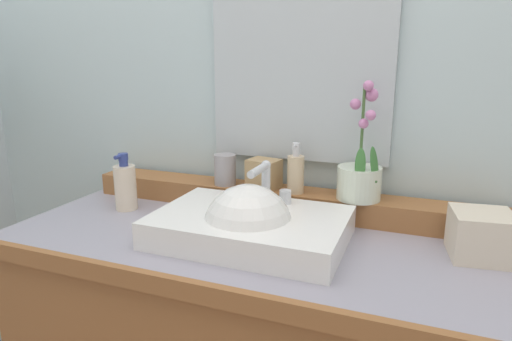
{
  "coord_description": "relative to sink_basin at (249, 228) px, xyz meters",
  "views": [
    {
      "loc": [
        0.37,
        -0.98,
        1.3
      ],
      "look_at": [
        -0.0,
        -0.01,
        1.04
      ],
      "focal_mm": 30.65,
      "sensor_mm": 36.0,
      "label": 1
    }
  ],
  "objects": [
    {
      "name": "soap_dispenser",
      "position": [
        0.05,
        0.22,
        0.09
      ],
      "size": [
        0.05,
        0.05,
        0.15
      ],
      "color": "#D2B68E",
      "rests_on": "back_ledge"
    },
    {
      "name": "tissue_box",
      "position": [
        0.53,
        0.11,
        0.02
      ],
      "size": [
        0.15,
        0.15,
        0.11
      ],
      "primitive_type": "cube",
      "rotation": [
        0.0,
        0.0,
        0.13
      ],
      "color": "beige",
      "rests_on": "vanity_cabinet"
    },
    {
      "name": "mirror",
      "position": [
        0.03,
        0.31,
        0.43
      ],
      "size": [
        0.54,
        0.02,
        0.64
      ],
      "primitive_type": "cube",
      "color": "silver"
    },
    {
      "name": "sink_basin",
      "position": [
        0.0,
        0.0,
        0.0
      ],
      "size": [
        0.47,
        0.32,
        0.26
      ],
      "color": "white",
      "rests_on": "vanity_cabinet"
    },
    {
      "name": "lotion_bottle",
      "position": [
        -0.44,
        0.09,
        0.04
      ],
      "size": [
        0.06,
        0.07,
        0.17
      ],
      "color": "beige",
      "rests_on": "vanity_cabinet"
    },
    {
      "name": "back_ledge",
      "position": [
        0.01,
        0.25,
        -0.0
      ],
      "size": [
        1.25,
        0.11,
        0.07
      ],
      "primitive_type": "cube",
      "color": "#975E33",
      "rests_on": "vanity_cabinet"
    },
    {
      "name": "potted_plant",
      "position": [
        0.23,
        0.23,
        0.1
      ],
      "size": [
        0.12,
        0.12,
        0.32
      ],
      "color": "silver",
      "rests_on": "back_ledge"
    },
    {
      "name": "tumbler_cup",
      "position": [
        -0.17,
        0.23,
        0.08
      ],
      "size": [
        0.07,
        0.07,
        0.09
      ],
      "primitive_type": "cylinder",
      "color": "#989294",
      "rests_on": "back_ledge"
    },
    {
      "name": "wall_back",
      "position": [
        0.01,
        0.42,
        0.4
      ],
      "size": [
        3.24,
        0.2,
        2.59
      ],
      "primitive_type": "cube",
      "color": "silver",
      "rests_on": "ground"
    },
    {
      "name": "trinket_box",
      "position": [
        -0.05,
        0.24,
        0.08
      ],
      "size": [
        0.1,
        0.09,
        0.09
      ],
      "primitive_type": "cube",
      "rotation": [
        0.0,
        0.0,
        -0.2
      ],
      "color": "tan",
      "rests_on": "back_ledge"
    }
  ]
}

